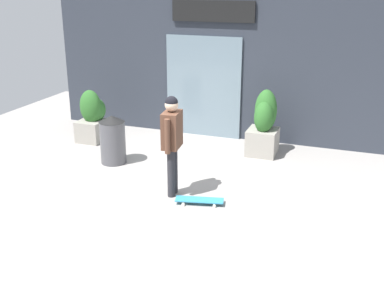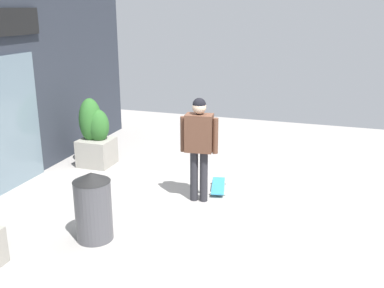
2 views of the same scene
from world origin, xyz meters
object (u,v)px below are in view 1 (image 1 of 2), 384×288
object	(u,v)px
skateboard	(199,200)
trash_bin	(113,139)
planter_box_left	(264,125)
planter_box_right	(92,117)
skateboarder	(172,136)

from	to	relation	value
skateboard	trash_bin	size ratio (longest dim) A/B	0.84
planter_box_left	planter_box_right	distance (m)	3.81
planter_box_left	trash_bin	world-z (taller)	planter_box_left
skateboard	planter_box_right	world-z (taller)	planter_box_right
skateboard	planter_box_left	distance (m)	2.77
trash_bin	skateboard	bearing A→B (deg)	-27.49
skateboard	planter_box_right	xyz separation A→B (m)	(-3.31, 2.20, 0.49)
skateboarder	planter_box_left	distance (m)	2.73
trash_bin	skateboarder	bearing A→B (deg)	-30.15
skateboard	planter_box_left	size ratio (longest dim) A/B	0.60
skateboarder	skateboard	distance (m)	1.15
planter_box_left	planter_box_right	world-z (taller)	planter_box_left
skateboard	trash_bin	distance (m)	2.53
skateboarder	skateboard	xyz separation A→B (m)	(0.54, -0.18, -0.99)
skateboard	trash_bin	bearing A→B (deg)	139.44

